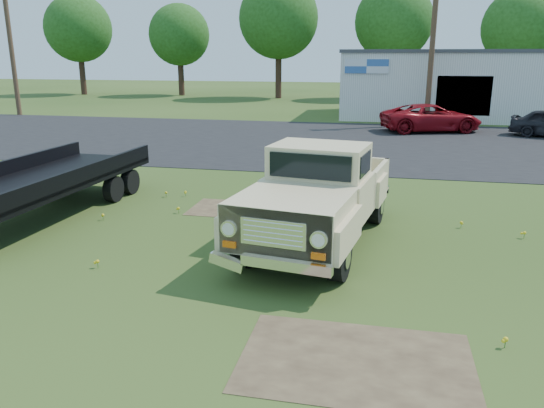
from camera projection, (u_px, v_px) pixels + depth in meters
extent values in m
plane|color=#253F14|center=(285.00, 266.00, 9.99)|extent=(140.00, 140.00, 0.00)
cube|color=black|center=(345.00, 142.00, 24.11)|extent=(90.00, 14.00, 0.02)
cube|color=#453524|center=(356.00, 362.00, 6.87)|extent=(3.00, 2.00, 0.01)
cube|color=#453524|center=(234.00, 209.00, 13.68)|extent=(2.20, 1.60, 0.01)
cube|color=silver|center=(456.00, 85.00, 33.68)|extent=(14.00, 8.00, 4.00)
cube|color=#3F3F44|center=(459.00, 51.00, 33.12)|extent=(14.20, 8.20, 0.20)
cube|color=black|center=(463.00, 96.00, 30.06)|extent=(3.00, 0.10, 2.20)
cube|color=silver|center=(367.00, 66.00, 30.63)|extent=(2.50, 0.08, 0.80)
cylinder|color=#463220|center=(11.00, 44.00, 33.87)|extent=(0.30, 0.30, 9.00)
cylinder|color=#463220|center=(433.00, 42.00, 28.69)|extent=(0.30, 0.30, 9.00)
cylinder|color=#372219|center=(83.00, 76.00, 52.74)|extent=(0.56, 0.56, 3.60)
sphere|color=#1F4513|center=(78.00, 28.00, 51.52)|extent=(6.40, 6.40, 6.40)
cylinder|color=#372219|center=(181.00, 78.00, 51.74)|extent=(0.56, 0.56, 3.24)
sphere|color=#1F4513|center=(179.00, 35.00, 50.64)|extent=(5.76, 5.76, 5.76)
cylinder|color=#372219|center=(278.00, 76.00, 48.24)|extent=(0.56, 0.56, 3.96)
sphere|color=#1F4513|center=(279.00, 18.00, 46.89)|extent=(7.04, 7.04, 7.04)
cylinder|color=#372219|center=(391.00, 78.00, 47.21)|extent=(0.56, 0.56, 3.78)
sphere|color=#1F4513|center=(394.00, 21.00, 45.93)|extent=(6.72, 6.72, 6.72)
cylinder|color=#372219|center=(514.00, 82.00, 43.86)|extent=(0.56, 0.56, 3.42)
sphere|color=#1F4513|center=(520.00, 27.00, 42.69)|extent=(6.08, 6.08, 6.08)
imported|color=maroon|center=(431.00, 118.00, 27.23)|extent=(5.51, 3.78, 1.40)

